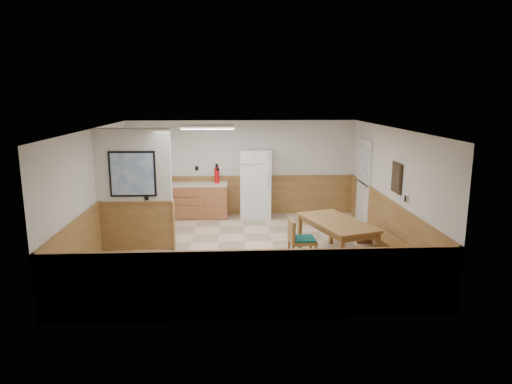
{
  "coord_description": "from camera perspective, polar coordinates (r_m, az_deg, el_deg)",
  "views": [
    {
      "loc": [
        -0.26,
        -8.97,
        3.13
      ],
      "look_at": [
        0.23,
        0.4,
        1.14
      ],
      "focal_mm": 32.0,
      "sensor_mm": 36.0,
      "label": 1
    }
  ],
  "objects": [
    {
      "name": "ground",
      "position": [
        9.5,
        -1.28,
        -7.28
      ],
      "size": [
        6.0,
        6.0,
        0.0
      ],
      "primitive_type": "plane",
      "color": "beige",
      "rests_on": "ground"
    },
    {
      "name": "refrigerator",
      "position": [
        11.83,
        -0.04,
        1.04
      ],
      "size": [
        0.82,
        0.74,
        1.78
      ],
      "rotation": [
        0.0,
        0.0,
        -0.05
      ],
      "color": "white",
      "rests_on": "ground"
    },
    {
      "name": "wall_painting",
      "position": [
        9.38,
        17.16,
        1.73
      ],
      "size": [
        0.04,
        0.5,
        0.6
      ],
      "color": "#322114",
      "rests_on": "right_wall"
    },
    {
      "name": "wainscot_right",
      "position": [
        9.89,
        16.27,
        -3.95
      ],
      "size": [
        0.04,
        6.0,
        1.0
      ],
      "primitive_type": "cube",
      "color": "#AC8044",
      "rests_on": "ground"
    },
    {
      "name": "soap_bottle",
      "position": [
        11.98,
        -12.19,
        1.54
      ],
      "size": [
        0.09,
        0.09,
        0.24
      ],
      "primitive_type": "cylinder",
      "rotation": [
        0.0,
        0.0,
        0.31
      ],
      "color": "#1A9037",
      "rests_on": "kitchen_counter"
    },
    {
      "name": "wainscot_left",
      "position": [
        9.73,
        -19.16,
        -4.4
      ],
      "size": [
        0.04,
        6.0,
        1.0
      ],
      "primitive_type": "cube",
      "color": "#AC8044",
      "rests_on": "ground"
    },
    {
      "name": "fluorescent_fixture",
      "position": [
        10.31,
        -6.06,
        8.09
      ],
      "size": [
        1.2,
        0.3,
        0.09
      ],
      "color": "white",
      "rests_on": "ceiling"
    },
    {
      "name": "wainscot_back",
      "position": [
        12.24,
        -1.72,
        -0.45
      ],
      "size": [
        6.0,
        0.04,
        1.0
      ],
      "primitive_type": "cube",
      "color": "#AC8044",
      "rests_on": "ground"
    },
    {
      "name": "right_wall",
      "position": [
        9.73,
        16.64,
        0.3
      ],
      "size": [
        0.02,
        6.0,
        2.5
      ],
      "primitive_type": "cube",
      "color": "silver",
      "rests_on": "ground"
    },
    {
      "name": "kitchen_window",
      "position": [
        12.19,
        -11.69,
        4.27
      ],
      "size": [
        0.8,
        0.04,
        1.0
      ],
      "color": "white",
      "rests_on": "back_wall"
    },
    {
      "name": "fire_extinguisher",
      "position": [
        11.87,
        -4.91,
        2.18
      ],
      "size": [
        0.17,
        0.17,
        0.51
      ],
      "rotation": [
        0.0,
        0.0,
        -0.43
      ],
      "color": "red",
      "rests_on": "kitchen_counter"
    },
    {
      "name": "back_wall",
      "position": [
        12.12,
        -1.74,
        3.03
      ],
      "size": [
        6.0,
        0.02,
        2.5
      ],
      "primitive_type": "cube",
      "color": "silver",
      "rests_on": "ground"
    },
    {
      "name": "ceiling",
      "position": [
        8.99,
        -1.35,
        7.94
      ],
      "size": [
        6.0,
        6.0,
        0.02
      ],
      "primitive_type": "cube",
      "color": "white",
      "rests_on": "back_wall"
    },
    {
      "name": "left_wall",
      "position": [
        9.56,
        -19.59,
        -0.08
      ],
      "size": [
        0.02,
        6.0,
        2.5
      ],
      "primitive_type": "cube",
      "color": "silver",
      "rests_on": "ground"
    },
    {
      "name": "partition_wall",
      "position": [
        9.57,
        -14.95,
        0.1
      ],
      "size": [
        1.5,
        0.2,
        2.5
      ],
      "color": "silver",
      "rests_on": "ground"
    },
    {
      "name": "exterior_door",
      "position": [
        11.53,
        13.3,
        1.25
      ],
      "size": [
        0.07,
        1.02,
        2.15
      ],
      "color": "white",
      "rests_on": "ground"
    },
    {
      "name": "dining_bench",
      "position": [
        9.42,
        15.42,
        -5.68
      ],
      "size": [
        0.58,
        1.73,
        0.45
      ],
      "rotation": [
        0.0,
        0.0,
        0.12
      ],
      "color": "olive",
      "rests_on": "ground"
    },
    {
      "name": "dining_chair",
      "position": [
        8.74,
        5.22,
        -5.66
      ],
      "size": [
        0.71,
        0.52,
        0.85
      ],
      "rotation": [
        0.0,
        0.0,
        0.06
      ],
      "color": "olive",
      "rests_on": "ground"
    },
    {
      "name": "kitchen_counter",
      "position": [
        11.99,
        -7.47,
        -1.0
      ],
      "size": [
        2.2,
        0.61,
        1.0
      ],
      "color": "#AC653D",
      "rests_on": "ground"
    },
    {
      "name": "dining_table",
      "position": [
        9.02,
        10.04,
        -4.15
      ],
      "size": [
        1.39,
        1.94,
        0.75
      ],
      "rotation": [
        0.0,
        0.0,
        0.32
      ],
      "color": "olive",
      "rests_on": "ground"
    }
  ]
}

